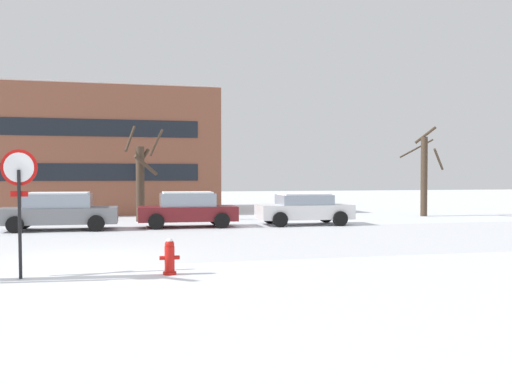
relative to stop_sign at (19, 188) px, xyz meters
name	(u,v)px	position (x,y,z in m)	size (l,w,h in m)	color
ground_plane	(78,261)	(1.01, 2.40, -1.91)	(120.00, 120.00, 0.00)	white
road_surface	(85,244)	(1.01, 5.99, -1.91)	(80.00, 9.17, 0.00)	silver
stop_sign	(19,188)	(0.00, 0.00, 0.00)	(0.75, 0.17, 2.73)	black
fire_hydrant	(170,256)	(3.10, -0.16, -1.51)	(0.44, 0.30, 0.80)	red
parked_car_gray	(59,211)	(-0.23, 11.15, -1.15)	(4.58, 2.16, 1.50)	slate
parked_car_maroon	(187,209)	(4.88, 11.30, -1.16)	(4.13, 2.08, 1.48)	maroon
parked_car_white	(304,209)	(9.99, 11.21, -1.20)	(4.13, 2.22, 1.38)	white
tree_far_left	(425,173)	(17.90, 14.80, 0.38)	(2.03, 2.20, 4.80)	#423326
tree_far_right	(141,179)	(3.12, 14.71, 0.08)	(1.78, 1.88, 4.53)	#423326
building_far_left	(101,153)	(1.12, 23.72, 1.63)	(13.04, 10.36, 7.08)	brown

